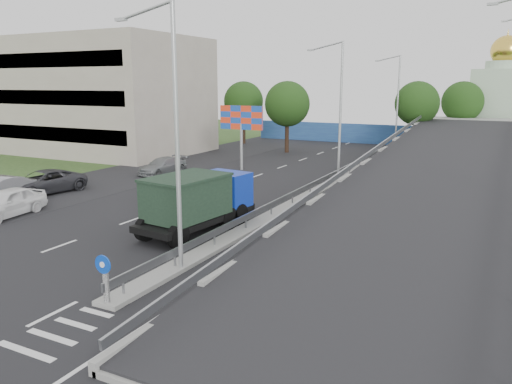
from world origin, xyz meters
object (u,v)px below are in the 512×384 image
Objects in this scene: lamp_post_near at (172,125)px; church at (501,100)px; sign_bollard at (105,279)px; billboard at (241,121)px; parked_car_d at (163,166)px; dump_truck at (198,200)px; parked_car_c at (43,182)px; parked_car_a at (7,203)px; lamp_post_far at (396,98)px; lamp_post_mid at (338,105)px.

church is at bearing 79.62° from lamp_post_near.
sign_bollard is 27.53m from billboard.
parked_car_d is (-14.01, 17.35, -5.13)m from lamp_post_near.
billboard reaches higher than dump_truck.
sign_bollard is 20.03m from parked_car_c.
church is 37.23m from billboard.
sign_bollard is 0.12× the size of church.
billboard is at bearing 50.42° from parked_car_d.
sign_bollard is 14.73m from parked_car_a.
parked_car_d is at bearing 84.37° from parked_car_c.
lamp_post_far is 20.24m from billboard.
parked_car_d is (-14.01, -2.65, -5.13)m from lamp_post_mid.
church is 2.44× the size of parked_car_c.
billboard is at bearing 112.49° from lamp_post_near.
lamp_post_far reaches higher than sign_bollard.
parked_car_a is at bearing -127.43° from lamp_post_mid.
parked_car_c is at bearing -143.17° from lamp_post_mid.
parked_car_d is at bearing 128.91° from lamp_post_near.
lamp_post_mid is 20.00m from lamp_post_far.
parked_car_c is (-26.45, -46.40, -4.52)m from church.
lamp_post_far is 1.83× the size of billboard.
billboard is at bearing 167.62° from lamp_post_mid.
church is at bearing 63.83° from parked_car_d.
sign_bollard is at bearing -49.78° from parked_car_d.
lamp_post_far is at bearing 63.16° from billboard.
lamp_post_far reaches higher than parked_car_d.
billboard is (-9.11, -18.00, -1.62)m from lamp_post_far.
sign_bollard is at bearing -70.79° from billboard.
church reaches higher than lamp_post_mid.
lamp_post_near is 1.44× the size of dump_truck.
lamp_post_far is 2.17× the size of parked_car_d.
parked_car_a is 14.90m from parked_car_d.
parked_car_a reaches higher than parked_car_c.
lamp_post_far is 35.32m from dump_truck.
parked_car_d is (-13.90, 21.18, -0.36)m from sign_bollard.
dump_truck is 17.06m from parked_car_d.
lamp_post_near is 23.87m from billboard.
dump_truck is at bearing -1.26° from parked_car_c.
church is at bearing 59.30° from billboard.
lamp_post_far is 36.74m from parked_car_c.
sign_bollard is 0.30× the size of billboard.
lamp_post_near reaches higher than dump_truck.
church is at bearing 83.04° from dump_truck.
lamp_post_far is at bearing 63.31° from parked_car_a.
dump_truck is at bearing -39.56° from parked_car_d.
lamp_post_mid and lamp_post_far have the same top height.
lamp_post_near is 0.73× the size of church.
sign_bollard is at bearing -90.14° from lamp_post_far.
parked_car_a is at bearing 154.70° from sign_bollard.
dump_truck is 1.23× the size of parked_car_c.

